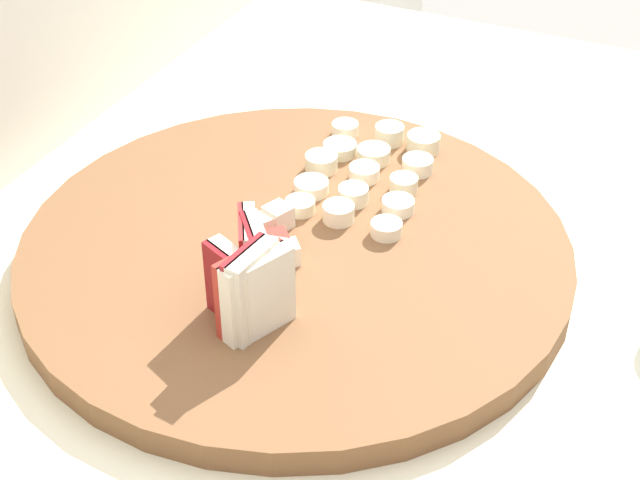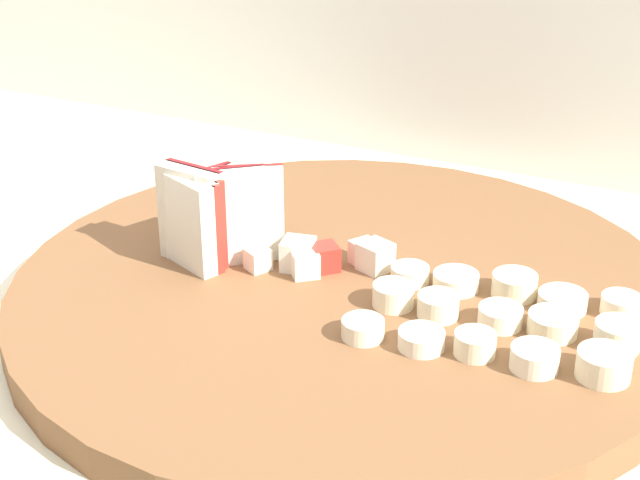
{
  "view_description": "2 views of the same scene",
  "coord_description": "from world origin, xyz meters",
  "px_view_note": "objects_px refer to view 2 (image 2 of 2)",
  "views": [
    {
      "loc": [
        -0.41,
        -0.18,
        1.36
      ],
      "look_at": [
        0.12,
        0.07,
        0.93
      ],
      "focal_mm": 54.59,
      "sensor_mm": 36.0,
      "label": 1
    },
    {
      "loc": [
        0.34,
        -0.4,
        1.21
      ],
      "look_at": [
        0.12,
        0.05,
        0.96
      ],
      "focal_mm": 54.35,
      "sensor_mm": 36.0,
      "label": 2
    }
  ],
  "objects_px": {
    "apple_wedge_fan": "(208,216)",
    "cutting_board": "(346,294)",
    "apple_dice_pile": "(325,257)",
    "banana_slice_rows": "(505,318)"
  },
  "relations": [
    {
      "from": "apple_wedge_fan",
      "to": "cutting_board",
      "type": "bearing_deg",
      "value": 7.77
    },
    {
      "from": "apple_dice_pile",
      "to": "banana_slice_rows",
      "type": "xyz_separation_m",
      "value": [
        0.12,
        -0.02,
        -0.0
      ]
    },
    {
      "from": "cutting_board",
      "to": "banana_slice_rows",
      "type": "bearing_deg",
      "value": -7.62
    },
    {
      "from": "cutting_board",
      "to": "apple_wedge_fan",
      "type": "relative_size",
      "value": 5.31
    },
    {
      "from": "cutting_board",
      "to": "banana_slice_rows",
      "type": "xyz_separation_m",
      "value": [
        0.11,
        -0.01,
        0.02
      ]
    },
    {
      "from": "apple_dice_pile",
      "to": "cutting_board",
      "type": "bearing_deg",
      "value": -20.47
    },
    {
      "from": "cutting_board",
      "to": "apple_dice_pile",
      "type": "relative_size",
      "value": 4.7
    },
    {
      "from": "cutting_board",
      "to": "apple_wedge_fan",
      "type": "xyz_separation_m",
      "value": [
        -0.09,
        -0.01,
        0.04
      ]
    },
    {
      "from": "apple_wedge_fan",
      "to": "apple_dice_pile",
      "type": "distance_m",
      "value": 0.08
    },
    {
      "from": "apple_wedge_fan",
      "to": "apple_dice_pile",
      "type": "xyz_separation_m",
      "value": [
        0.07,
        0.02,
        -0.02
      ]
    }
  ]
}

